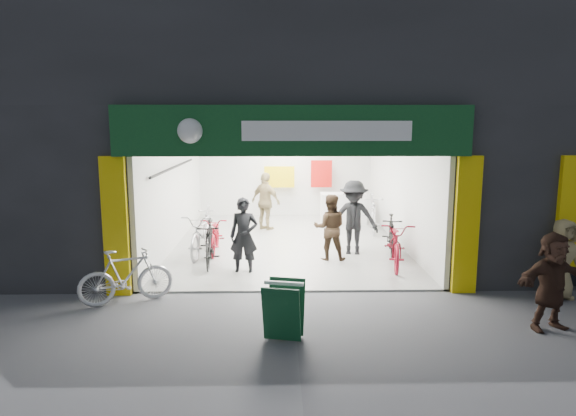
{
  "coord_description": "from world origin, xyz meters",
  "views": [
    {
      "loc": [
        -0.29,
        -9.35,
        3.21
      ],
      "look_at": [
        -0.05,
        1.5,
        1.38
      ],
      "focal_mm": 32.0,
      "sensor_mm": 36.0,
      "label": 1
    }
  ],
  "objects_px": {
    "bike_left_front": "(203,234)",
    "sandwich_board": "(284,309)",
    "parked_bike": "(126,276)",
    "bike_right_front": "(391,235)",
    "pedestrian_near": "(562,259)"
  },
  "relations": [
    {
      "from": "parked_bike",
      "to": "bike_left_front",
      "type": "bearing_deg",
      "value": -39.53
    },
    {
      "from": "pedestrian_near",
      "to": "sandwich_board",
      "type": "distance_m",
      "value": 5.36
    },
    {
      "from": "bike_left_front",
      "to": "parked_bike",
      "type": "xyz_separation_m",
      "value": [
        -0.9,
        -3.27,
        -0.03
      ]
    },
    {
      "from": "bike_right_front",
      "to": "parked_bike",
      "type": "distance_m",
      "value": 6.39
    },
    {
      "from": "sandwich_board",
      "to": "parked_bike",
      "type": "bearing_deg",
      "value": 162.64
    },
    {
      "from": "parked_bike",
      "to": "bike_right_front",
      "type": "bearing_deg",
      "value": -83.16
    },
    {
      "from": "parked_bike",
      "to": "pedestrian_near",
      "type": "height_order",
      "value": "pedestrian_near"
    },
    {
      "from": "bike_left_front",
      "to": "bike_right_front",
      "type": "relative_size",
      "value": 1.25
    },
    {
      "from": "parked_bike",
      "to": "pedestrian_near",
      "type": "distance_m",
      "value": 7.88
    },
    {
      "from": "bike_right_front",
      "to": "sandwich_board",
      "type": "xyz_separation_m",
      "value": [
        -2.69,
        -4.92,
        -0.01
      ]
    },
    {
      "from": "bike_left_front",
      "to": "bike_right_front",
      "type": "xyz_separation_m",
      "value": [
        4.58,
        0.03,
        -0.05
      ]
    },
    {
      "from": "bike_left_front",
      "to": "sandwich_board",
      "type": "distance_m",
      "value": 5.25
    },
    {
      "from": "bike_left_front",
      "to": "pedestrian_near",
      "type": "distance_m",
      "value": 7.68
    },
    {
      "from": "pedestrian_near",
      "to": "sandwich_board",
      "type": "bearing_deg",
      "value": 179.72
    },
    {
      "from": "bike_left_front",
      "to": "pedestrian_near",
      "type": "xyz_separation_m",
      "value": [
        6.98,
        -3.2,
        0.21
      ]
    }
  ]
}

